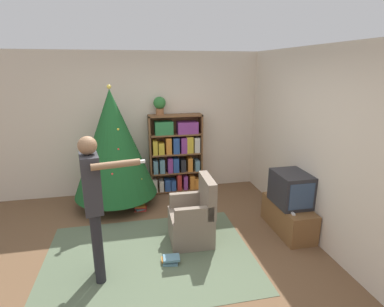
{
  "coord_description": "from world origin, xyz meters",
  "views": [
    {
      "loc": [
        -0.39,
        -3.3,
        2.33
      ],
      "look_at": [
        0.51,
        1.0,
        1.05
      ],
      "focal_mm": 28.0,
      "sensor_mm": 36.0,
      "label": 1
    }
  ],
  "objects_px": {
    "television": "(291,189)",
    "standing_person": "(94,198)",
    "armchair": "(194,219)",
    "potted_plant": "(160,104)",
    "bookshelf": "(176,154)",
    "christmas_tree": "(113,144)"
  },
  "relations": [
    {
      "from": "bookshelf",
      "to": "christmas_tree",
      "type": "xyz_separation_m",
      "value": [
        -1.11,
        -0.39,
        0.36
      ]
    },
    {
      "from": "standing_person",
      "to": "potted_plant",
      "type": "relative_size",
      "value": 5.04
    },
    {
      "from": "television",
      "to": "christmas_tree",
      "type": "xyz_separation_m",
      "value": [
        -2.47,
        1.4,
        0.44
      ]
    },
    {
      "from": "bookshelf",
      "to": "armchair",
      "type": "distance_m",
      "value": 1.82
    },
    {
      "from": "television",
      "to": "christmas_tree",
      "type": "bearing_deg",
      "value": 150.47
    },
    {
      "from": "armchair",
      "to": "potted_plant",
      "type": "bearing_deg",
      "value": -171.64
    },
    {
      "from": "bookshelf",
      "to": "christmas_tree",
      "type": "bearing_deg",
      "value": -160.67
    },
    {
      "from": "christmas_tree",
      "to": "standing_person",
      "type": "relative_size",
      "value": 1.24
    },
    {
      "from": "television",
      "to": "potted_plant",
      "type": "relative_size",
      "value": 1.72
    },
    {
      "from": "christmas_tree",
      "to": "standing_person",
      "type": "bearing_deg",
      "value": -94.12
    },
    {
      "from": "bookshelf",
      "to": "christmas_tree",
      "type": "relative_size",
      "value": 0.72
    },
    {
      "from": "christmas_tree",
      "to": "standing_person",
      "type": "distance_m",
      "value": 1.9
    },
    {
      "from": "television",
      "to": "standing_person",
      "type": "xyz_separation_m",
      "value": [
        -2.61,
        -0.49,
        0.32
      ]
    },
    {
      "from": "bookshelf",
      "to": "standing_person",
      "type": "distance_m",
      "value": 2.61
    },
    {
      "from": "bookshelf",
      "to": "standing_person",
      "type": "height_order",
      "value": "standing_person"
    },
    {
      "from": "standing_person",
      "to": "christmas_tree",
      "type": "bearing_deg",
      "value": 165.28
    },
    {
      "from": "armchair",
      "to": "television",
      "type": "bearing_deg",
      "value": 89.9
    },
    {
      "from": "television",
      "to": "armchair",
      "type": "bearing_deg",
      "value": 179.19
    },
    {
      "from": "television",
      "to": "standing_person",
      "type": "distance_m",
      "value": 2.68
    },
    {
      "from": "armchair",
      "to": "standing_person",
      "type": "xyz_separation_m",
      "value": [
        -1.2,
        -0.51,
        0.66
      ]
    },
    {
      "from": "christmas_tree",
      "to": "potted_plant",
      "type": "xyz_separation_m",
      "value": [
        0.83,
        0.4,
        0.58
      ]
    },
    {
      "from": "television",
      "to": "bookshelf",
      "type": "bearing_deg",
      "value": 127.27
    }
  ]
}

